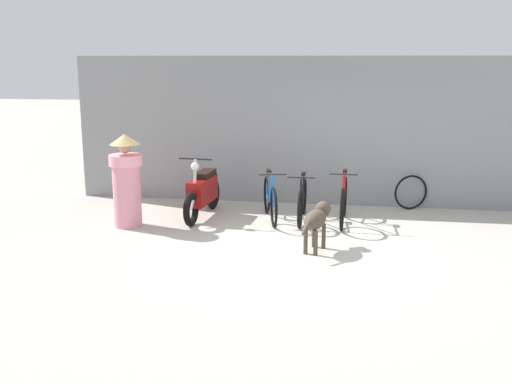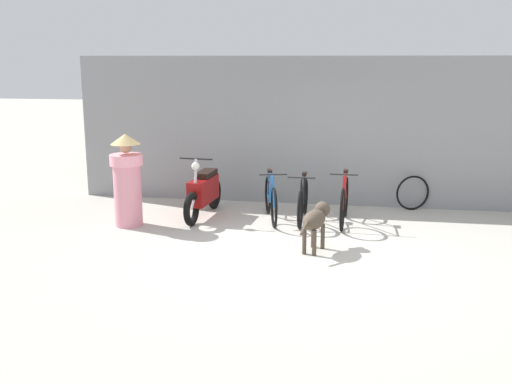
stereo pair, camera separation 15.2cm
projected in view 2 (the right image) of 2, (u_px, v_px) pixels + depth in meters
ground_plane at (297, 248)px, 8.88m from camera, size 60.00×60.00×0.00m
shop_wall_back at (314, 131)px, 11.37m from camera, size 9.22×0.20×2.80m
bicycle_0 at (271, 200)px, 10.37m from camera, size 0.54×1.60×0.88m
bicycle_1 at (303, 201)px, 10.31m from camera, size 0.46×1.63×0.84m
bicycle_2 at (344, 202)px, 10.15m from camera, size 0.46×1.67×0.92m
motorcycle at (203, 192)px, 10.56m from camera, size 0.58×1.80×1.11m
stray_dog at (316, 219)px, 8.71m from camera, size 0.46×1.02×0.67m
person_in_robes at (127, 179)px, 9.93m from camera, size 0.77×0.77×1.55m
spare_tire_left at (413, 193)px, 11.05m from camera, size 0.62×0.27×0.65m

